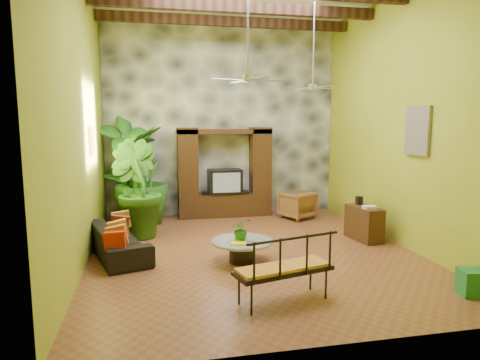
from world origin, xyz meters
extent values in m
plane|color=brown|center=(0.00, 0.00, 0.00)|extent=(7.00, 7.00, 0.00)
cube|color=olive|center=(0.00, 3.50, 2.50)|extent=(6.00, 0.02, 5.00)
cube|color=olive|center=(-3.00, 0.00, 2.50)|extent=(0.02, 7.00, 5.00)
cube|color=olive|center=(3.00, 0.00, 2.50)|extent=(0.02, 7.00, 5.00)
cube|color=#35363C|center=(0.00, 3.44, 2.50)|extent=(5.98, 0.10, 4.98)
cube|color=#392112|center=(0.00, 1.30, 4.78)|extent=(5.95, 0.16, 0.22)
cube|color=#392112|center=(0.00, 2.60, 4.78)|extent=(5.95, 0.16, 0.22)
cube|color=#331C0E|center=(0.00, 3.14, 0.30)|extent=(2.40, 0.50, 0.60)
cube|color=#331C0E|center=(-0.95, 3.14, 1.30)|extent=(0.50, 0.48, 2.00)
cube|color=#331C0E|center=(0.95, 3.14, 1.30)|extent=(0.50, 0.48, 2.00)
cube|color=#331C0E|center=(0.00, 3.14, 2.20)|extent=(2.40, 0.48, 0.12)
cube|color=black|center=(0.00, 3.12, 0.92)|extent=(0.85, 0.52, 0.62)
cube|color=#8C99A8|center=(0.00, 2.85, 0.92)|extent=(0.70, 0.02, 0.50)
cylinder|color=#B8B8BD|center=(-0.20, -0.40, 4.10)|extent=(0.04, 0.04, 1.80)
cylinder|color=#B8B8BD|center=(-0.20, -0.40, 3.20)|extent=(0.18, 0.18, 0.12)
cube|color=#B8B8BD|center=(0.15, -0.31, 3.18)|extent=(0.58, 0.26, 0.01)
cube|color=#B8B8BD|center=(-0.29, -0.05, 3.18)|extent=(0.26, 0.58, 0.01)
cube|color=#B8B8BD|center=(-0.55, -0.49, 3.18)|extent=(0.58, 0.26, 0.01)
cube|color=#B8B8BD|center=(-0.11, -0.75, 3.18)|extent=(0.26, 0.58, 0.01)
cylinder|color=#B8B8BD|center=(1.60, 1.20, 4.10)|extent=(0.04, 0.04, 1.80)
cylinder|color=#B8B8BD|center=(1.60, 1.20, 3.20)|extent=(0.18, 0.18, 0.12)
cube|color=#B8B8BD|center=(1.95, 1.29, 3.18)|extent=(0.58, 0.26, 0.01)
cube|color=#B8B8BD|center=(1.51, 1.55, 3.18)|extent=(0.26, 0.58, 0.01)
cube|color=#B8B8BD|center=(1.25, 1.11, 3.18)|extent=(0.58, 0.26, 0.01)
cube|color=#B8B8BD|center=(1.69, 0.85, 3.18)|extent=(0.26, 0.58, 0.01)
cube|color=gold|center=(-2.96, 1.00, 2.10)|extent=(0.06, 0.32, 0.55)
cube|color=#2A5C9A|center=(2.96, -0.60, 2.30)|extent=(0.06, 0.70, 0.90)
imported|color=black|center=(-2.48, 0.26, 0.29)|extent=(1.31, 2.14, 0.58)
imported|color=olive|center=(1.77, 2.50, 0.34)|extent=(0.99, 1.00, 0.69)
imported|color=#24641A|center=(-2.41, 3.04, 1.33)|extent=(1.66, 1.44, 2.65)
imported|color=#2A6219|center=(-2.19, 1.57, 1.05)|extent=(1.48, 1.46, 2.10)
imported|color=#245C18|center=(-2.09, 2.76, 1.18)|extent=(1.65, 1.65, 2.35)
cylinder|color=black|center=(-0.33, -0.54, 0.18)|extent=(0.46, 0.46, 0.36)
cylinder|color=#ADB9B3|center=(-0.33, -0.54, 0.38)|extent=(1.08, 1.08, 0.04)
imported|color=#25661A|center=(-0.34, -0.55, 0.60)|extent=(0.41, 0.37, 0.41)
cube|color=yellow|center=(-0.43, -0.75, 0.41)|extent=(0.29, 0.23, 0.03)
cube|color=black|center=(-0.12, -2.27, 0.45)|extent=(1.46, 0.79, 0.06)
cube|color=orange|center=(-0.12, -2.27, 0.49)|extent=(1.38, 0.73, 0.06)
cube|color=black|center=(-0.12, -2.52, 0.72)|extent=(1.35, 0.38, 0.54)
cube|color=#321E0F|center=(2.47, 0.33, 0.35)|extent=(0.50, 0.92, 0.71)
cube|color=#1E7121|center=(2.65, -2.62, 0.19)|extent=(0.48, 0.40, 0.38)
camera|label=1|loc=(-1.86, -7.67, 2.51)|focal=32.00mm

